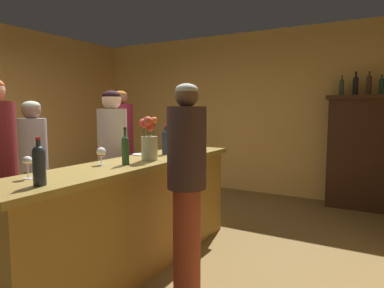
# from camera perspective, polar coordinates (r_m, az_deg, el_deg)

# --- Properties ---
(floor) EXTENTS (8.24, 8.24, 0.00)m
(floor) POSITION_cam_1_polar(r_m,az_deg,el_deg) (3.81, -14.16, -16.71)
(floor) COLOR brown
(floor) RESTS_ON ground
(wall_back) EXTENTS (5.59, 0.12, 2.76)m
(wall_back) POSITION_cam_1_polar(r_m,az_deg,el_deg) (6.26, 6.56, 5.15)
(wall_back) COLOR tan
(wall_back) RESTS_ON ground
(bar_counter) EXTENTS (0.59, 2.75, 0.98)m
(bar_counter) POSITION_cam_1_polar(r_m,az_deg,el_deg) (3.21, -9.76, -11.54)
(bar_counter) COLOR olive
(bar_counter) RESTS_ON ground
(display_cabinet) EXTENTS (0.88, 0.37, 1.65)m
(display_cabinet) POSITION_cam_1_polar(r_m,az_deg,el_deg) (5.51, 25.85, -0.89)
(display_cabinet) COLOR #341D10
(display_cabinet) RESTS_ON ground
(wine_bottle_rose) EXTENTS (0.06, 0.06, 0.32)m
(wine_bottle_rose) POSITION_cam_1_polar(r_m,az_deg,el_deg) (2.93, -11.01, -0.74)
(wine_bottle_rose) COLOR #29502A
(wine_bottle_rose) RESTS_ON bar_counter
(wine_bottle_merlot) EXTENTS (0.07, 0.07, 0.30)m
(wine_bottle_merlot) POSITION_cam_1_polar(r_m,az_deg,el_deg) (3.55, -4.43, 0.55)
(wine_bottle_merlot) COLOR #1D2837
(wine_bottle_merlot) RESTS_ON bar_counter
(wine_bottle_pinot) EXTENTS (0.08, 0.08, 0.30)m
(wine_bottle_pinot) POSITION_cam_1_polar(r_m,az_deg,el_deg) (2.29, -24.06, -2.97)
(wine_bottle_pinot) COLOR #262E3A
(wine_bottle_pinot) RESTS_ON bar_counter
(wine_glass_front) EXTENTS (0.08, 0.08, 0.15)m
(wine_glass_front) POSITION_cam_1_polar(r_m,az_deg,el_deg) (2.96, -14.86, -1.43)
(wine_glass_front) COLOR white
(wine_glass_front) RESTS_ON bar_counter
(wine_glass_mid) EXTENTS (0.06, 0.06, 0.15)m
(wine_glass_mid) POSITION_cam_1_polar(r_m,az_deg,el_deg) (4.06, 0.39, 0.73)
(wine_glass_mid) COLOR white
(wine_glass_mid) RESTS_ON bar_counter
(wine_glass_rear) EXTENTS (0.07, 0.07, 0.15)m
(wine_glass_rear) POSITION_cam_1_polar(r_m,az_deg,el_deg) (2.54, -25.66, -2.75)
(wine_glass_rear) COLOR white
(wine_glass_rear) RESTS_ON bar_counter
(flower_arrangement) EXTENTS (0.16, 0.17, 0.40)m
(flower_arrangement) POSITION_cam_1_polar(r_m,az_deg,el_deg) (3.13, -7.19, 0.89)
(flower_arrangement) COLOR tan
(flower_arrangement) RESTS_ON bar_counter
(cheese_plate) EXTENTS (0.17, 0.17, 0.01)m
(cheese_plate) POSITION_cam_1_polar(r_m,az_deg,el_deg) (3.52, -8.53, -1.74)
(cheese_plate) COLOR white
(cheese_plate) RESTS_ON bar_counter
(display_bottle_left) EXTENTS (0.07, 0.07, 0.30)m
(display_bottle_left) POSITION_cam_1_polar(r_m,az_deg,el_deg) (5.51, 23.60, 8.77)
(display_bottle_left) COLOR #2E462C
(display_bottle_left) RESTS_ON display_cabinet
(display_bottle_midleft) EXTENTS (0.08, 0.08, 0.33)m
(display_bottle_midleft) POSITION_cam_1_polar(r_m,az_deg,el_deg) (5.50, 25.54, 8.87)
(display_bottle_midleft) COLOR black
(display_bottle_midleft) RESTS_ON display_cabinet
(display_bottle_center) EXTENTS (0.07, 0.07, 0.33)m
(display_bottle_center) POSITION_cam_1_polar(r_m,az_deg,el_deg) (5.49, 27.35, 8.83)
(display_bottle_center) COLOR #40281A
(display_bottle_center) RESTS_ON display_cabinet
(display_bottle_midright) EXTENTS (0.06, 0.06, 0.29)m
(display_bottle_midright) POSITION_cam_1_polar(r_m,az_deg,el_deg) (5.48, 28.96, 8.53)
(display_bottle_midright) COLOR #173B25
(display_bottle_midright) RESTS_ON display_cabinet
(patron_by_cabinet) EXTENTS (0.31, 0.31, 1.68)m
(patron_by_cabinet) POSITION_cam_1_polar(r_m,az_deg,el_deg) (4.44, -11.63, -1.04)
(patron_by_cabinet) COLOR #939C8D
(patron_by_cabinet) RESTS_ON ground
(patron_in_grey) EXTENTS (0.30, 0.30, 1.54)m
(patron_in_grey) POSITION_cam_1_polar(r_m,az_deg,el_deg) (4.27, -24.81, -2.57)
(patron_in_grey) COLOR #36362E
(patron_in_grey) RESTS_ON ground
(patron_redhead) EXTENTS (0.32, 0.32, 1.65)m
(patron_redhead) POSITION_cam_1_polar(r_m,az_deg,el_deg) (3.87, -13.02, -2.13)
(patron_redhead) COLOR maroon
(patron_redhead) RESTS_ON ground
(bartender) EXTENTS (0.30, 0.30, 1.64)m
(bartender) POSITION_cam_1_polar(r_m,az_deg,el_deg) (2.63, -0.87, -5.93)
(bartender) COLOR brown
(bartender) RESTS_ON ground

